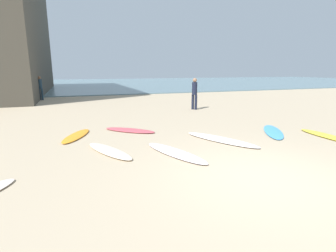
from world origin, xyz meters
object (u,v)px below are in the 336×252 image
object	(u,v)px
surfboard_7	(130,130)
surfboard_2	(330,137)
surfboard_6	(175,153)
beachgoer_near	(40,87)
surfboard_5	(221,139)
beachgoer_mid	(195,92)
surfboard_3	(109,151)
surfboard_4	(76,136)
surfboard_0	(273,132)

from	to	relation	value
surfboard_7	surfboard_2	bearing A→B (deg)	-76.98
surfboard_2	surfboard_7	world-z (taller)	surfboard_2
surfboard_6	beachgoer_near	world-z (taller)	beachgoer_near
surfboard_5	beachgoer_mid	size ratio (longest dim) A/B	1.50
surfboard_7	beachgoer_mid	xyz separation A→B (m)	(4.41, 3.91, 0.92)
surfboard_3	surfboard_5	size ratio (longest dim) A/B	0.78
surfboard_2	surfboard_7	size ratio (longest dim) A/B	1.20
surfboard_5	beachgoer_mid	xyz separation A→B (m)	(2.03, 6.14, 0.91)
surfboard_4	surfboard_7	world-z (taller)	surfboard_7
surfboard_3	surfboard_4	xyz separation A→B (m)	(-0.80, 2.02, -0.01)
surfboard_7	beachgoer_mid	size ratio (longest dim) A/B	1.13
surfboard_4	surfboard_2	bearing A→B (deg)	1.59
surfboard_2	beachgoer_near	bearing A→B (deg)	-54.23
surfboard_4	surfboard_0	bearing A→B (deg)	7.72
beachgoer_near	surfboard_0	bearing A→B (deg)	-31.15
surfboard_2	surfboard_5	size ratio (longest dim) A/B	0.91
surfboard_2	surfboard_3	bearing A→B (deg)	-5.47
surfboard_3	surfboard_5	world-z (taller)	surfboard_3
beachgoer_near	surfboard_3	bearing A→B (deg)	-51.42
surfboard_0	beachgoer_mid	world-z (taller)	beachgoer_mid
surfboard_7	beachgoer_near	xyz separation A→B (m)	(-4.02, 11.77, 0.92)
surfboard_6	surfboard_7	bearing A→B (deg)	-98.01
surfboard_4	surfboard_5	distance (m)	4.66
surfboard_3	surfboard_2	bearing A→B (deg)	-30.92
beachgoer_near	beachgoer_mid	xyz separation A→B (m)	(8.43, -7.86, 0.00)
surfboard_3	surfboard_5	distance (m)	3.39
surfboard_3	beachgoer_near	distance (m)	14.32
surfboard_7	surfboard_3	bearing A→B (deg)	-163.46
surfboard_6	surfboard_7	size ratio (longest dim) A/B	1.16
surfboard_6	beachgoer_near	distance (m)	15.43
surfboard_2	surfboard_6	world-z (taller)	surfboard_6
surfboard_4	surfboard_7	distance (m)	1.82
surfboard_7	surfboard_5	bearing A→B (deg)	-91.97
beachgoer_near	beachgoer_mid	distance (m)	11.52
surfboard_5	beachgoer_mid	bearing A→B (deg)	-133.75
surfboard_6	beachgoer_mid	distance (m)	7.90
surfboard_0	surfboard_5	size ratio (longest dim) A/B	0.87
surfboard_5	surfboard_6	size ratio (longest dim) A/B	1.13
surfboard_2	surfboard_0	bearing A→B (deg)	-43.48
surfboard_2	surfboard_5	world-z (taller)	surfboard_5
surfboard_0	surfboard_6	world-z (taller)	surfboard_6
surfboard_0	surfboard_5	bearing A→B (deg)	41.30
surfboard_3	surfboard_7	size ratio (longest dim) A/B	1.03
surfboard_6	surfboard_4	bearing A→B (deg)	-68.25
surfboard_3	beachgoer_near	xyz separation A→B (m)	(-3.01, 13.97, 0.91)
beachgoer_near	beachgoer_mid	world-z (taller)	same
surfboard_3	beachgoer_mid	bearing A→B (deg)	25.23
surfboard_4	beachgoer_near	distance (m)	12.19
surfboard_5	surfboard_6	xyz separation A→B (m)	(-1.80, -0.71, -0.00)
surfboard_6	beachgoer_near	xyz separation A→B (m)	(-4.60, 14.70, 0.91)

